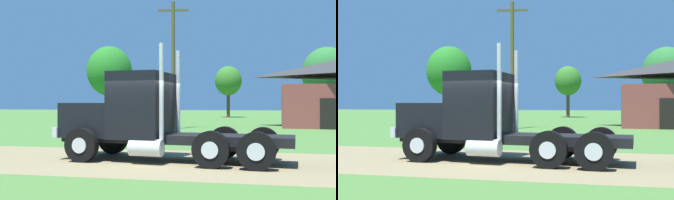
{
  "view_description": "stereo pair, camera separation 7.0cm",
  "coord_description": "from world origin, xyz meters",
  "views": [
    {
      "loc": [
        3.65,
        -12.37,
        1.81
      ],
      "look_at": [
        0.86,
        0.23,
        1.93
      ],
      "focal_mm": 43.54,
      "sensor_mm": 36.0,
      "label": 1
    },
    {
      "loc": [
        3.72,
        -12.35,
        1.81
      ],
      "look_at": [
        0.86,
        0.23,
        1.93
      ],
      "focal_mm": 43.54,
      "sensor_mm": 36.0,
      "label": 2
    }
  ],
  "objects": [
    {
      "name": "tree_mid",
      "position": [
        -0.16,
        41.54,
        4.78
      ],
      "size": [
        3.5,
        3.5,
        6.75
      ],
      "color": "#513823",
      "rests_on": "ground_plane"
    },
    {
      "name": "tree_left",
      "position": [
        -12.18,
        29.57,
        5.36
      ],
      "size": [
        4.91,
        4.91,
        8.08
      ],
      "color": "#513823",
      "rests_on": "ground_plane"
    },
    {
      "name": "truck_foreground_white",
      "position": [
        -0.0,
        0.32,
        1.3
      ],
      "size": [
        7.53,
        3.12,
        3.61
      ],
      "color": "black",
      "rests_on": "ground_plane"
    },
    {
      "name": "utility_pole_near",
      "position": [
        -2.25,
        15.93,
        4.79
      ],
      "size": [
        2.2,
        0.47,
        9.07
      ],
      "color": "brown",
      "rests_on": "ground_plane"
    },
    {
      "name": "dirt_track",
      "position": [
        0.0,
        0.0,
        0.0
      ],
      "size": [
        120.0,
        6.15,
        0.01
      ],
      "primitive_type": "cube",
      "color": "#8D7D56",
      "rests_on": "ground_plane"
    },
    {
      "name": "tree_right",
      "position": [
        10.44,
        31.32,
        4.87
      ],
      "size": [
        4.86,
        4.86,
        7.56
      ],
      "color": "#513823",
      "rests_on": "ground_plane"
    },
    {
      "name": "ground_plane",
      "position": [
        0.0,
        0.0,
        0.0
      ],
      "size": [
        200.0,
        200.0,
        0.0
      ],
      "primitive_type": "plane",
      "color": "#497934"
    }
  ]
}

